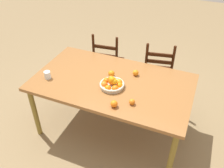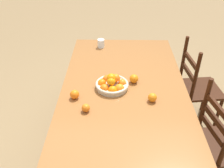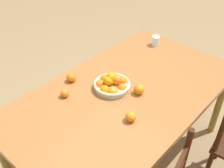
# 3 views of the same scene
# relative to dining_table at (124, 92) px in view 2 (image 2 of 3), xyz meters

# --- Properties ---
(ground_plane) EXTENTS (12.00, 12.00, 0.00)m
(ground_plane) POSITION_rel_dining_table_xyz_m (0.00, 0.00, -0.71)
(ground_plane) COLOR olive
(dining_table) EXTENTS (1.84, 1.06, 0.78)m
(dining_table) POSITION_rel_dining_table_xyz_m (0.00, 0.00, 0.00)
(dining_table) COLOR #915D30
(dining_table) RESTS_ON ground
(chair_near_window) EXTENTS (0.44, 0.44, 0.98)m
(chair_near_window) POSITION_rel_dining_table_xyz_m (-0.40, 0.79, -0.26)
(chair_near_window) COLOR black
(chair_near_window) RESTS_ON ground
(chair_by_cabinet) EXTENTS (0.47, 0.47, 1.01)m
(chair_by_cabinet) POSITION_rel_dining_table_xyz_m (0.37, 0.79, -0.24)
(chair_by_cabinet) COLOR black
(chair_by_cabinet) RESTS_ON ground
(fruit_bowl) EXTENTS (0.28, 0.28, 0.14)m
(fruit_bowl) POSITION_rel_dining_table_xyz_m (0.04, -0.10, 0.11)
(fruit_bowl) COLOR beige
(fruit_bowl) RESTS_ON dining_table
(orange_loose_0) EXTENTS (0.07, 0.07, 0.07)m
(orange_loose_0) POSITION_rel_dining_table_xyz_m (0.21, 0.22, 0.10)
(orange_loose_0) COLOR orange
(orange_loose_0) RESTS_ON dining_table
(orange_loose_1) EXTENTS (0.07, 0.07, 0.07)m
(orange_loose_1) POSITION_rel_dining_table_xyz_m (0.18, -0.40, 0.10)
(orange_loose_1) COLOR orange
(orange_loose_1) RESTS_ON dining_table
(orange_loose_2) EXTENTS (0.08, 0.08, 0.08)m
(orange_loose_2) POSITION_rel_dining_table_xyz_m (-0.05, 0.09, 0.11)
(orange_loose_2) COLOR orange
(orange_loose_2) RESTS_ON dining_table
(orange_loose_3) EXTENTS (0.06, 0.06, 0.06)m
(orange_loose_3) POSITION_rel_dining_table_xyz_m (0.34, -0.29, 0.10)
(orange_loose_3) COLOR orange
(orange_loose_3) RESTS_ON dining_table
(drinking_glass) EXTENTS (0.07, 0.07, 0.09)m
(drinking_glass) POSITION_rel_dining_table_xyz_m (-0.73, -0.24, 0.11)
(drinking_glass) COLOR silver
(drinking_glass) RESTS_ON dining_table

